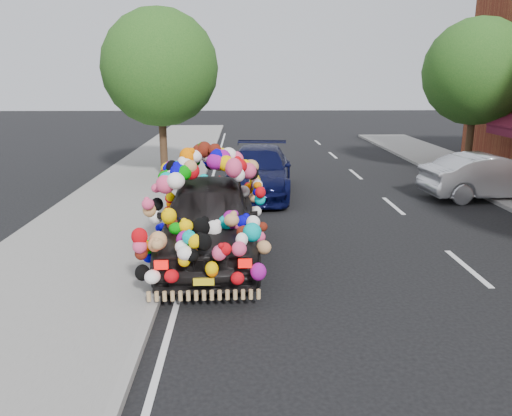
{
  "coord_description": "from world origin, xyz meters",
  "views": [
    {
      "loc": [
        -0.9,
        -9.19,
        3.68
      ],
      "look_at": [
        -0.6,
        0.83,
        1.06
      ],
      "focal_mm": 35.0,
      "sensor_mm": 36.0,
      "label": 1
    }
  ],
  "objects": [
    {
      "name": "sidewalk",
      "position": [
        -4.3,
        0.0,
        0.06
      ],
      "size": [
        4.0,
        60.0,
        0.12
      ],
      "primitive_type": "cube",
      "color": "gray",
      "rests_on": "ground"
    },
    {
      "name": "plush_art_car",
      "position": [
        -1.58,
        0.81,
        1.2
      ],
      "size": [
        2.45,
        5.16,
        2.32
      ],
      "rotation": [
        0.0,
        0.0,
        0.02
      ],
      "color": "black",
      "rests_on": "ground"
    },
    {
      "name": "ground",
      "position": [
        0.0,
        0.0,
        0.0
      ],
      "size": [
        100.0,
        100.0,
        0.0
      ],
      "primitive_type": "plane",
      "color": "black",
      "rests_on": "ground"
    },
    {
      "name": "navy_sedan",
      "position": [
        -0.35,
        6.76,
        0.75
      ],
      "size": [
        2.56,
        5.34,
        1.5
      ],
      "primitive_type": "imported",
      "rotation": [
        0.0,
        0.0,
        -0.09
      ],
      "color": "black",
      "rests_on": "ground"
    },
    {
      "name": "silver_hatchback",
      "position": [
        6.88,
        5.82,
        0.7
      ],
      "size": [
        4.38,
        1.87,
        1.4
      ],
      "primitive_type": "imported",
      "rotation": [
        0.0,
        0.0,
        1.66
      ],
      "color": "#A8A9AF",
      "rests_on": "ground"
    },
    {
      "name": "tree_near_sidewalk",
      "position": [
        -3.8,
        9.5,
        4.02
      ],
      "size": [
        4.2,
        4.2,
        6.13
      ],
      "color": "#332114",
      "rests_on": "ground"
    },
    {
      "name": "lane_markings",
      "position": [
        3.6,
        0.0,
        0.01
      ],
      "size": [
        6.0,
        50.0,
        0.01
      ],
      "primitive_type": null,
      "color": "silver",
      "rests_on": "ground"
    },
    {
      "name": "kerb",
      "position": [
        -2.35,
        0.0,
        0.07
      ],
      "size": [
        0.15,
        60.0,
        0.13
      ],
      "primitive_type": "cube",
      "color": "gray",
      "rests_on": "ground"
    },
    {
      "name": "tree_far_b",
      "position": [
        8.0,
        10.0,
        3.89
      ],
      "size": [
        4.0,
        4.0,
        5.9
      ],
      "color": "#332114",
      "rests_on": "ground"
    }
  ]
}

